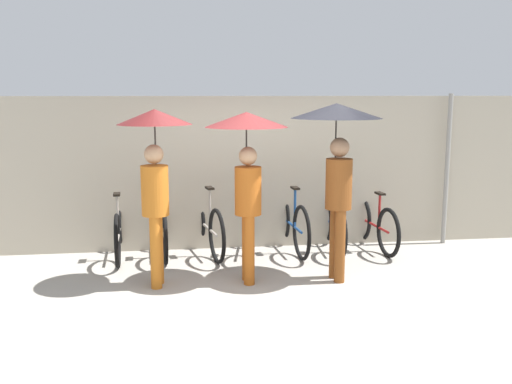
# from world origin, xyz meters

# --- Properties ---
(ground_plane) EXTENTS (30.00, 30.00, 0.00)m
(ground_plane) POSITION_xyz_m (0.00, 0.00, 0.00)
(ground_plane) COLOR #9E998E
(back_wall) EXTENTS (11.70, 0.12, 2.24)m
(back_wall) POSITION_xyz_m (0.00, 2.25, 1.12)
(back_wall) COLOR #B2A893
(back_wall) RESTS_ON ground
(parked_bicycle_0) EXTENTS (0.44, 1.77, 1.04)m
(parked_bicycle_0) POSITION_xyz_m (-1.85, 1.94, 0.38)
(parked_bicycle_0) COLOR black
(parked_bicycle_0) RESTS_ON ground
(parked_bicycle_1) EXTENTS (0.44, 1.68, 0.97)m
(parked_bicycle_1) POSITION_xyz_m (-1.23, 1.96, 0.38)
(parked_bicycle_1) COLOR black
(parked_bicycle_1) RESTS_ON ground
(parked_bicycle_2) EXTENTS (0.54, 1.82, 0.99)m
(parked_bicycle_2) POSITION_xyz_m (-0.62, 1.98, 0.39)
(parked_bicycle_2) COLOR black
(parked_bicycle_2) RESTS_ON ground
(parked_bicycle_3) EXTENTS (0.47, 1.64, 0.97)m
(parked_bicycle_3) POSITION_xyz_m (0.00, 1.94, 0.35)
(parked_bicycle_3) COLOR black
(parked_bicycle_3) RESTS_ON ground
(parked_bicycle_4) EXTENTS (0.44, 1.81, 1.02)m
(parked_bicycle_4) POSITION_xyz_m (0.62, 1.97, 0.40)
(parked_bicycle_4) COLOR black
(parked_bicycle_4) RESTS_ON ground
(parked_bicycle_5) EXTENTS (0.44, 1.67, 1.06)m
(parked_bicycle_5) POSITION_xyz_m (1.23, 1.91, 0.37)
(parked_bicycle_5) COLOR black
(parked_bicycle_5) RESTS_ON ground
(parked_bicycle_6) EXTENTS (0.44, 1.67, 1.06)m
(parked_bicycle_6) POSITION_xyz_m (1.85, 1.90, 0.37)
(parked_bicycle_6) COLOR black
(parked_bicycle_6) RESTS_ON ground
(pedestrian_leading) EXTENTS (0.88, 0.88, 2.09)m
(pedestrian_leading) POSITION_xyz_m (-1.27, 0.69, 1.58)
(pedestrian_leading) COLOR #C66B1E
(pedestrian_leading) RESTS_ON ground
(pedestrian_center) EXTENTS (1.00, 1.00, 2.06)m
(pedestrian_center) POSITION_xyz_m (-0.18, 0.69, 1.61)
(pedestrian_center) COLOR #B25619
(pedestrian_center) RESTS_ON ground
(pedestrian_trailing) EXTENTS (1.10, 1.10, 2.16)m
(pedestrian_trailing) POSITION_xyz_m (0.90, 0.64, 1.73)
(pedestrian_trailing) COLOR brown
(pedestrian_trailing) RESTS_ON ground
(awning_pole) EXTENTS (0.07, 0.07, 2.27)m
(awning_pole) POSITION_xyz_m (3.01, 2.04, 1.14)
(awning_pole) COLOR gray
(awning_pole) RESTS_ON ground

